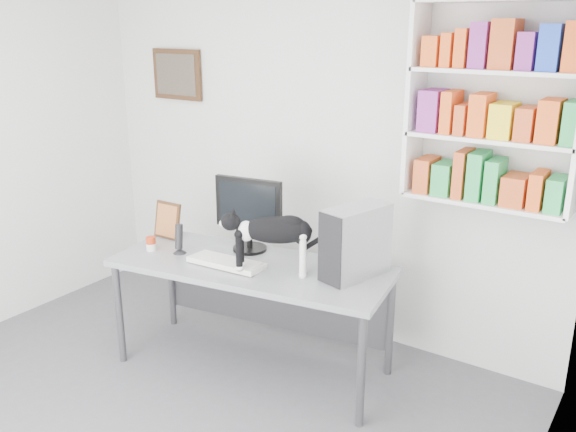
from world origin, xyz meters
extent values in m
cube|color=silver|center=(0.00, 2.00, 1.35)|extent=(4.00, 0.01, 2.70)
cube|color=silver|center=(2.00, 0.00, 1.35)|extent=(0.01, 4.00, 2.70)
cube|color=white|center=(1.40, 1.85, 1.85)|extent=(1.03, 0.28, 1.24)
cube|color=#402514|center=(-1.30, 1.97, 1.90)|extent=(0.52, 0.04, 0.42)
cube|color=gray|center=(0.11, 1.11, 0.39)|extent=(1.97, 1.03, 0.78)
cube|color=black|center=(-0.05, 1.32, 1.05)|extent=(0.53, 0.31, 0.54)
cube|color=silver|center=(-0.01, 1.01, 0.80)|extent=(0.53, 0.23, 0.04)
cube|color=#A9A8AD|center=(0.78, 1.32, 1.01)|extent=(0.31, 0.50, 0.46)
cylinder|color=black|center=(-0.42, 0.99, 0.89)|extent=(0.12, 0.12, 0.22)
cube|color=#402514|center=(-0.72, 1.18, 0.92)|extent=(0.23, 0.10, 0.28)
cylinder|color=#B9300F|center=(-0.63, 0.92, 0.83)|extent=(0.08, 0.08, 0.10)
camera|label=1|loc=(2.42, -1.88, 2.33)|focal=38.00mm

